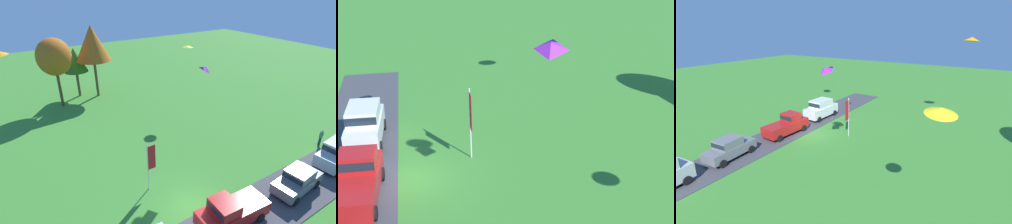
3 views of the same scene
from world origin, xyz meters
TOP-DOWN VIEW (x-y plane):
  - ground_plane at (0.00, 0.00)m, footprint 120.00×120.00m
  - car_pickup_near_entrance at (1.19, -2.39)m, footprint 5.11×2.29m
  - car_sedan_far_end at (7.84, -2.82)m, footprint 4.52×2.22m
  - person_beside_suv at (15.62, -0.17)m, footprint 0.36×0.24m
  - tree_far_left at (-3.89, 23.24)m, footprint 4.18×4.18m
  - tree_right_of_center at (-1.03, 25.53)m, footprint 3.24×3.24m
  - tree_far_right at (1.23, 24.20)m, footprint 4.64×4.64m
  - flag_banner at (-1.57, 3.41)m, footprint 0.71×0.08m
  - kite_diamond_topmost at (5.19, 5.60)m, footprint 1.18×1.24m
  - kite_delta_high_left at (9.78, 14.47)m, footprint 1.84×1.84m

SIDE VIEW (x-z plane):
  - ground_plane at x=0.00m, z-range 0.00..0.00m
  - person_beside_suv at x=15.62m, z-range 0.02..1.73m
  - car_sedan_far_end at x=7.84m, z-range 0.12..1.96m
  - car_pickup_near_entrance at x=1.19m, z-range 0.04..2.18m
  - flag_banner at x=-1.57m, z-range 0.55..4.67m
  - tree_right_of_center at x=-1.03m, z-range 1.75..8.59m
  - tree_far_left at x=-3.89m, z-range 2.08..10.90m
  - tree_far_right at x=1.23m, z-range 2.54..12.34m
  - kite_delta_high_left at x=9.78m, z-range 7.58..8.05m
  - kite_diamond_topmost at x=5.19m, z-range 7.75..8.43m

